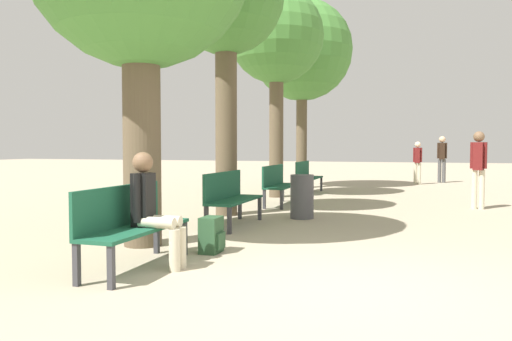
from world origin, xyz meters
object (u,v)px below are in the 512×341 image
object	(u,v)px
pedestrian_mid	(418,160)
tree_row_2	(276,39)
backpack	(212,235)
bench_row_0	(129,221)
bench_row_1	(230,195)
tree_row_1	(226,2)
person_seated	(153,206)
pedestrian_near	(442,156)
bench_row_2	(278,182)
tree_row_3	(302,51)
pedestrian_far	(478,165)
trash_bin	(302,197)
bench_row_3	(307,175)

from	to	relation	value
pedestrian_mid	tree_row_2	bearing A→B (deg)	-121.70
tree_row_2	backpack	distance (m)	8.23
bench_row_0	bench_row_1	size ratio (longest dim) A/B	1.00
tree_row_1	person_seated	distance (m)	5.61
bench_row_0	pedestrian_near	size ratio (longest dim) A/B	0.95
bench_row_2	person_seated	bearing A→B (deg)	-87.79
backpack	pedestrian_mid	world-z (taller)	pedestrian_mid
tree_row_3	pedestrian_far	xyz separation A→B (m)	(4.90, -4.27, -3.50)
person_seated	trash_bin	world-z (taller)	person_seated
bench_row_1	trash_bin	bearing A→B (deg)	50.76
pedestrian_mid	person_seated	bearing A→B (deg)	-101.65
tree_row_1	pedestrian_far	size ratio (longest dim) A/B	3.23
bench_row_1	trash_bin	size ratio (longest dim) A/B	2.01
trash_bin	tree_row_1	bearing A→B (deg)	-179.87
bench_row_0	person_seated	xyz separation A→B (m)	(0.24, 0.10, 0.16)
bench_row_3	tree_row_3	world-z (taller)	tree_row_3
person_seated	backpack	xyz separation A→B (m)	(0.32, 0.93, -0.47)
backpack	tree_row_3	bearing A→B (deg)	96.17
tree_row_2	person_seated	world-z (taller)	tree_row_2
tree_row_2	bench_row_2	bearing A→B (deg)	-73.13
bench_row_2	tree_row_2	xyz separation A→B (m)	(-0.54, 1.77, 3.71)
person_seated	pedestrian_far	bearing A→B (deg)	59.05
person_seated	bench_row_1	bearing A→B (deg)	94.49
trash_bin	bench_row_1	bearing A→B (deg)	-129.24
backpack	pedestrian_near	bearing A→B (deg)	76.40
tree_row_3	trash_bin	distance (m)	8.10
bench_row_0	backpack	size ratio (longest dim) A/B	3.59
bench_row_0	tree_row_3	bearing A→B (deg)	92.74
trash_bin	pedestrian_near	bearing A→B (deg)	74.52
pedestrian_mid	bench_row_0	bearing A→B (deg)	-102.51
bench_row_0	pedestrian_far	xyz separation A→B (m)	(4.36, 6.97, 0.44)
bench_row_0	pedestrian_far	distance (m)	8.24
backpack	trash_bin	bearing A→B (deg)	82.61
bench_row_1	tree_row_3	size ratio (longest dim) A/B	0.27
pedestrian_far	trash_bin	size ratio (longest dim) A/B	2.04
bench_row_2	trash_bin	distance (m)	2.20
bench_row_2	pedestrian_near	bearing A→B (deg)	65.71
person_seated	tree_row_2	bearing A→B (deg)	95.54
pedestrian_near	pedestrian_far	size ratio (longest dim) A/B	1.03
bench_row_1	tree_row_3	distance (m)	8.99
tree_row_1	tree_row_3	xyz separation A→B (m)	(0.00, 6.84, 0.27)
bench_row_2	pedestrian_near	size ratio (longest dim) A/B	0.95
bench_row_0	bench_row_1	world-z (taller)	same
bench_row_0	bench_row_1	bearing A→B (deg)	90.00
pedestrian_mid	tree_row_3	bearing A→B (deg)	-142.53
bench_row_2	pedestrian_mid	bearing A→B (deg)	67.93
backpack	pedestrian_near	size ratio (longest dim) A/B	0.27
bench_row_2	trash_bin	size ratio (longest dim) A/B	2.01
bench_row_0	tree_row_1	xyz separation A→B (m)	(-0.54, 4.40, 3.67)
tree_row_2	trash_bin	distance (m)	5.56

